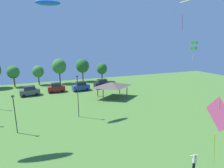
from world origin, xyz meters
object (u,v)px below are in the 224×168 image
Objects in this scene: kite_flying_5 at (48,3)px; park_pavilion at (112,84)px; treeline_tree_2 at (38,72)px; treeline_tree_5 at (102,69)px; parked_car_leftmost at (30,91)px; treeline_tree_4 at (83,66)px; parked_car_second_from_left at (56,88)px; kite_flying_4 at (219,117)px; parked_car_rightmost_in_row at (102,84)px; kite_flying_7 at (194,45)px; treeline_tree_3 at (59,66)px; treeline_tree_1 at (13,72)px; parked_car_third_from_left at (81,86)px; light_post_1 at (15,112)px; person_standing_near_foreground at (194,161)px; kite_flying_3 at (180,9)px; light_post_3 at (78,94)px.

kite_flying_5 is 20.54m from park_pavilion.
treeline_tree_5 is at bearing -7.05° from treeline_tree_2.
parked_car_leftmost is 0.61× the size of treeline_tree_4.
kite_flying_5 is 0.94× the size of parked_car_second_from_left.
kite_flying_4 reaches higher than parked_car_rightmost_in_row.
park_pavilion is at bearing 128.66° from kite_flying_7.
treeline_tree_3 is at bearing 116.33° from park_pavilion.
kite_flying_7 is (22.90, -7.48, -6.48)m from kite_flying_5.
treeline_tree_4 is at bearing 47.11° from parked_car_second_from_left.
parked_car_leftmost is at bearing -67.90° from treeline_tree_1.
treeline_tree_4 reaches higher than parked_car_leftmost.
treeline_tree_1 is 25.86m from treeline_tree_5.
parked_car_third_from_left is 12.48m from treeline_tree_4.
treeline_tree_1 is 6.52m from treeline_tree_2.
parked_car_rightmost_in_row reaches higher than parked_car_third_from_left.
kite_flying_7 reaches higher than treeline_tree_4.
treeline_tree_1 is at bearing 97.38° from light_post_1.
person_standing_near_foreground is 28.77m from kite_flying_5.
kite_flying_3 is 0.46× the size of light_post_3.
kite_flying_4 is at bearing -65.72° from kite_flying_5.
person_standing_near_foreground is at bearing -64.78° from light_post_3.
parked_car_leftmost reaches higher than person_standing_near_foreground.
person_standing_near_foreground is 0.29× the size of treeline_tree_1.
parked_car_second_from_left is at bearing 175.83° from parked_car_rightmost_in_row.
parked_car_second_from_left is (1.16, 14.64, -17.14)m from kite_flying_5.
treeline_tree_3 is at bearing -4.05° from treeline_tree_2.
parked_car_third_from_left is (-10.58, 22.75, -15.86)m from kite_flying_3.
treeline_tree_4 is (0.19, 47.81, -1.75)m from kite_flying_4.
treeline_tree_4 is at bearing 0.05° from treeline_tree_2.
light_post_3 is at bearing -110.83° from parked_car_third_from_left.
treeline_tree_1 is at bearing 110.89° from kite_flying_5.
treeline_tree_5 is (5.83, -2.39, -0.90)m from treeline_tree_4.
treeline_tree_4 is at bearing 3.48° from treeline_tree_3.
kite_flying_5 reaches higher than treeline_tree_5.
parked_car_leftmost is 18.95m from light_post_3.
light_post_1 is (-15.81, 17.25, -3.76)m from kite_flying_4.
kite_flying_3 is 0.42× the size of treeline_tree_3.
treeline_tree_5 is at bearing 54.63° from kite_flying_5.
parked_car_leftmost is 12.26m from parked_car_third_from_left.
treeline_tree_4 is at bearing 96.74° from park_pavilion.
park_pavilion is at bearing 41.44° from light_post_3.
kite_flying_7 is 21.49m from light_post_3.
kite_flying_5 is 0.54× the size of treeline_tree_4.
light_post_3 is 30.91m from treeline_tree_1.
person_standing_near_foreground is at bearing -96.45° from treeline_tree_5.
kite_flying_3 is 0.99× the size of kite_flying_7.
light_post_3 is (-19.50, 4.45, -7.87)m from kite_flying_7.
light_post_1 is at bearing -165.68° from light_post_3.
parked_car_second_from_left is 0.93× the size of parked_car_rightmost_in_row.
kite_flying_7 is (5.03, 1.48, -5.20)m from kite_flying_3.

